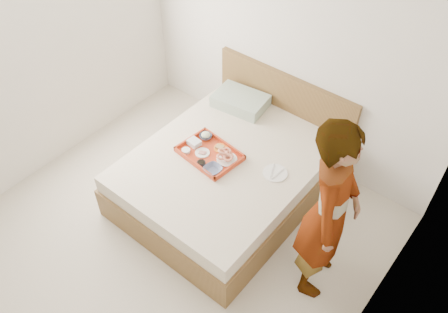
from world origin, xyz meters
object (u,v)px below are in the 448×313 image
bed (226,176)px  dinner_plate (275,173)px  person (329,213)px  tray (210,153)px

bed → dinner_plate: dinner_plate is taller
bed → dinner_plate: (0.48, 0.12, 0.27)m
bed → person: size_ratio=1.14×
bed → person: (1.20, -0.25, 0.62)m
bed → tray: 0.33m
tray → person: person is taller
bed → dinner_plate: size_ratio=8.72×
dinner_plate → tray: bearing=-162.3°
tray → person: bearing=-0.8°
bed → tray: size_ratio=3.49×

